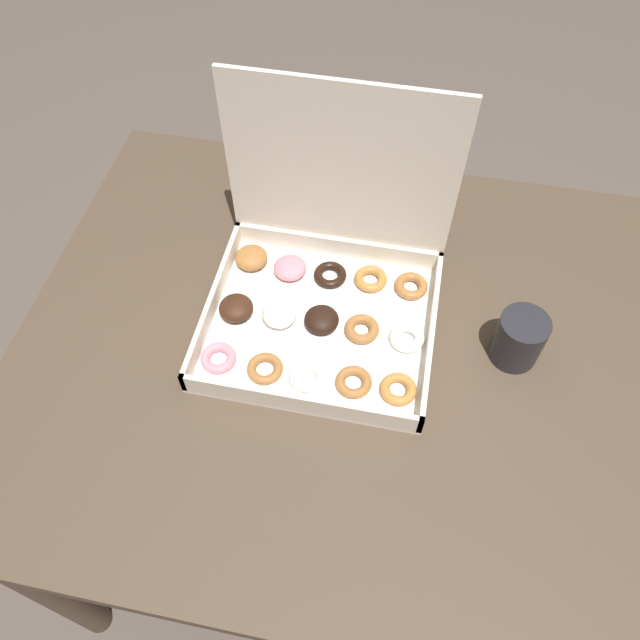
% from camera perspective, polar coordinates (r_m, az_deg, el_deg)
% --- Properties ---
extents(ground_plane, '(8.00, 8.00, 0.00)m').
position_cam_1_polar(ground_plane, '(1.64, 1.32, -15.82)').
color(ground_plane, '#564C44').
extents(dining_table, '(1.04, 0.87, 0.72)m').
position_cam_1_polar(dining_table, '(1.08, 1.95, -5.15)').
color(dining_table, '#4C3D2D').
rests_on(dining_table, ground_plane).
extents(donut_box, '(0.36, 0.32, 0.34)m').
position_cam_1_polar(donut_box, '(0.98, 0.27, 4.08)').
color(donut_box, white).
rests_on(donut_box, dining_table).
extents(coffee_mug, '(0.08, 0.08, 0.09)m').
position_cam_1_polar(coffee_mug, '(0.99, 17.74, -1.59)').
color(coffee_mug, '#232328').
rests_on(coffee_mug, dining_table).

